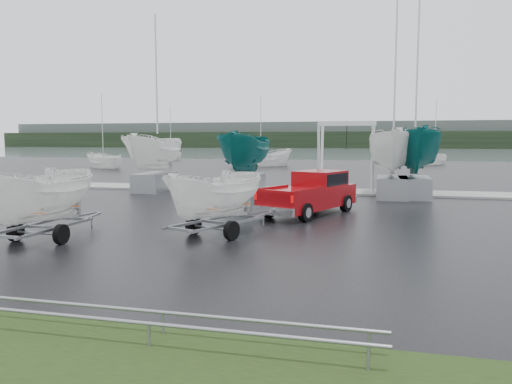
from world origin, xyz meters
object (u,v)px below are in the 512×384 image
pickup_truck (312,192)px  trailer_parked (39,150)px  trailer_hitched (215,156)px  boat_hoist (346,147)px

pickup_truck → trailer_parked: 10.70m
trailer_parked → trailer_hitched: bearing=23.7°
pickup_truck → trailer_hitched: size_ratio=1.18×
pickup_truck → trailer_hitched: 6.34m
trailer_hitched → trailer_parked: size_ratio=0.92×
trailer_hitched → boat_hoist: trailer_hitched is taller
pickup_truck → trailer_parked: bearing=-110.5°
trailer_parked → boat_hoist: bearing=64.8°
trailer_parked → boat_hoist: size_ratio=1.25×
pickup_truck → trailer_hitched: (-2.32, -5.66, 1.66)m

